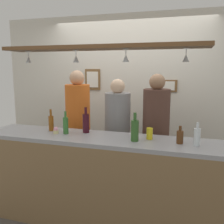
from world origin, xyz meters
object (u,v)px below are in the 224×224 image
object	(u,v)px
person_right_brown_shirt	(156,127)
bottle_soda_clear	(197,136)
bottle_beer_brown_stubby	(180,137)
picture_frame_lower_pair	(167,86)
bottle_beer_amber_tall	(51,123)
bottle_beer_green_import	(66,125)
cupcake	(56,130)
person_left_orange_shirt	(78,120)
person_middle_grey_shirt	(118,128)
bottle_wine_dark_red	(86,123)
picture_frame_caricature	(93,79)
drink_can	(150,134)
bottle_champagne_green	(135,130)

from	to	relation	value
person_right_brown_shirt	bottle_soda_clear	size ratio (longest dim) A/B	7.39
bottle_beer_brown_stubby	picture_frame_lower_pair	distance (m)	1.48
bottle_beer_amber_tall	bottle_beer_green_import	bearing A→B (deg)	-17.75
cupcake	picture_frame_lower_pair	distance (m)	1.86
bottle_beer_brown_stubby	person_right_brown_shirt	bearing A→B (deg)	116.37
bottle_beer_brown_stubby	bottle_beer_green_import	xyz separation A→B (m)	(-1.27, 0.01, 0.03)
person_left_orange_shirt	bottle_soda_clear	bearing A→B (deg)	-23.13
person_middle_grey_shirt	person_right_brown_shirt	xyz separation A→B (m)	(0.51, 0.00, 0.05)
bottle_wine_dark_red	bottle_soda_clear	distance (m)	1.23
person_left_orange_shirt	cupcake	xyz separation A→B (m)	(0.03, -0.66, 0.01)
bottle_beer_green_import	picture_frame_lower_pair	size ratio (longest dim) A/B	0.87
picture_frame_caricature	drink_can	bearing A→B (deg)	-48.96
bottle_champagne_green	bottle_wine_dark_red	bearing A→B (deg)	164.27
bottle_beer_amber_tall	bottle_wine_dark_red	distance (m)	0.44
person_right_brown_shirt	drink_can	world-z (taller)	person_right_brown_shirt
bottle_beer_brown_stubby	person_left_orange_shirt	bearing A→B (deg)	155.37
bottle_beer_green_import	bottle_beer_brown_stubby	bearing A→B (deg)	-0.50
person_right_brown_shirt	bottle_wine_dark_red	world-z (taller)	person_right_brown_shirt
bottle_beer_amber_tall	bottle_soda_clear	size ratio (longest dim) A/B	1.13
bottle_beer_brown_stubby	person_middle_grey_shirt	bearing A→B (deg)	142.16
person_right_brown_shirt	bottle_beer_green_import	xyz separation A→B (m)	(-0.95, -0.63, 0.10)
bottle_champagne_green	bottle_beer_amber_tall	bearing A→B (deg)	172.78
person_middle_grey_shirt	person_left_orange_shirt	bearing A→B (deg)	180.00
bottle_wine_dark_red	picture_frame_caricature	size ratio (longest dim) A/B	0.88
bottle_beer_green_import	bottle_wine_dark_red	world-z (taller)	bottle_wine_dark_red
person_right_brown_shirt	bottle_champagne_green	size ratio (longest dim) A/B	5.67
person_middle_grey_shirt	person_right_brown_shirt	bearing A→B (deg)	0.00
drink_can	picture_frame_lower_pair	size ratio (longest dim) A/B	0.41
person_right_brown_shirt	cupcake	xyz separation A→B (m)	(-1.06, -0.66, 0.03)
picture_frame_lower_pair	bottle_champagne_green	bearing A→B (deg)	-97.38
person_left_orange_shirt	person_middle_grey_shirt	bearing A→B (deg)	-0.00
person_middle_grey_shirt	bottle_soda_clear	xyz separation A→B (m)	(0.99, -0.67, 0.14)
person_left_orange_shirt	bottle_beer_green_import	size ratio (longest dim) A/B	6.69
person_right_brown_shirt	picture_frame_caricature	size ratio (longest dim) A/B	5.00
person_right_brown_shirt	bottle_beer_brown_stubby	bearing A→B (deg)	-63.63
bottle_beer_amber_tall	person_right_brown_shirt	bearing A→B (deg)	25.35
person_left_orange_shirt	bottle_beer_green_import	xyz separation A→B (m)	(0.14, -0.63, 0.08)
bottle_champagne_green	picture_frame_caricature	world-z (taller)	picture_frame_caricature
person_right_brown_shirt	cupcake	world-z (taller)	person_right_brown_shirt
person_middle_grey_shirt	picture_frame_lower_pair	bearing A→B (deg)	53.02
bottle_champagne_green	bottle_beer_green_import	size ratio (longest dim) A/B	1.15
bottle_beer_amber_tall	bottle_soda_clear	xyz separation A→B (m)	(1.66, -0.11, -0.01)
bottle_champagne_green	person_right_brown_shirt	bearing A→B (deg)	79.40
person_middle_grey_shirt	bottle_champagne_green	bearing A→B (deg)	-61.20
person_left_orange_shirt	bottle_soda_clear	world-z (taller)	person_left_orange_shirt
person_middle_grey_shirt	drink_can	world-z (taller)	person_middle_grey_shirt
person_right_brown_shirt	picture_frame_lower_pair	bearing A→B (deg)	85.63
bottle_wine_dark_red	bottle_beer_brown_stubby	bearing A→B (deg)	-6.73
bottle_beer_amber_tall	drink_can	world-z (taller)	bottle_beer_amber_tall
bottle_soda_clear	picture_frame_lower_pair	distance (m)	1.53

